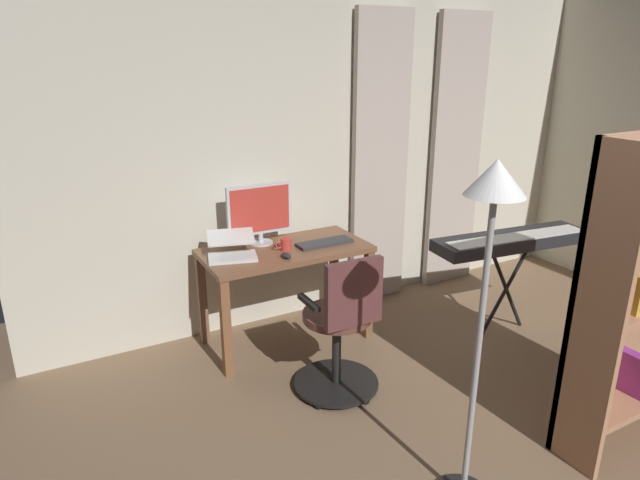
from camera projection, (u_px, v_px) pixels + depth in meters
name	position (u px, v px, depth m)	size (l,w,h in m)	color
back_room_partition	(335.00, 140.00, 4.50)	(5.08, 0.10, 2.87)	beige
curtain_left_panel	(456.00, 155.00, 5.03)	(0.55, 0.06, 2.45)	beige
curtain_right_panel	(380.00, 163.00, 4.65)	(0.53, 0.06, 2.45)	beige
desk	(285.00, 263.00, 4.08)	(1.22, 0.60, 0.75)	brown
office_chair	(341.00, 330.00, 3.46)	(0.56, 0.56, 0.97)	black
computer_monitor	(260.00, 211.00, 4.06)	(0.50, 0.18, 0.45)	silver
computer_keyboard	(325.00, 243.00, 4.11)	(0.43, 0.14, 0.02)	#333338
laptop	(232.00, 250.00, 3.85)	(0.40, 0.40, 0.16)	white
computer_mouse	(286.00, 255.00, 3.84)	(0.06, 0.10, 0.04)	#232328
mug_tea	(285.00, 244.00, 3.98)	(0.12, 0.08, 0.09)	#CC3D33
piano_keyboard	(512.00, 242.00, 4.19)	(1.30, 0.46, 0.81)	black
floor_lamp	(488.00, 252.00, 2.33)	(0.28, 0.28, 1.71)	black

